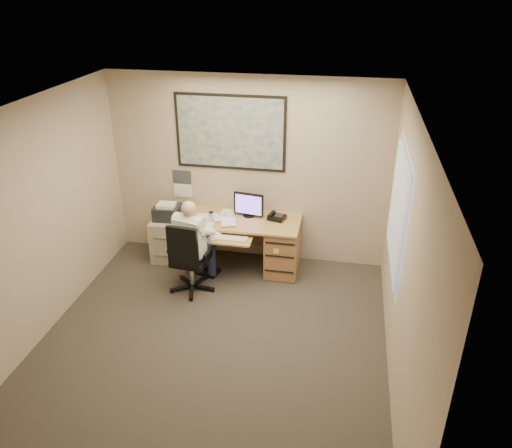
% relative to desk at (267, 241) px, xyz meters
% --- Properties ---
extents(room_shell, '(4.00, 4.50, 2.70)m').
position_rel_desk_xyz_m(room_shell, '(-0.34, -1.90, 0.91)').
color(room_shell, '#36302A').
rests_on(room_shell, ground).
extents(desk, '(1.60, 0.97, 1.10)m').
position_rel_desk_xyz_m(desk, '(0.00, 0.00, 0.00)').
color(desk, tan).
rests_on(desk, ground).
extents(world_map, '(1.56, 0.03, 1.06)m').
position_rel_desk_xyz_m(world_map, '(-0.58, 0.33, 1.46)').
color(world_map, '#1E4C93').
rests_on(world_map, room_shell).
extents(wall_calendar, '(0.28, 0.01, 0.42)m').
position_rel_desk_xyz_m(wall_calendar, '(-1.33, 0.34, 0.64)').
color(wall_calendar, white).
rests_on(wall_calendar, room_shell).
extents(window_blinds, '(0.06, 1.40, 1.30)m').
position_rel_desk_xyz_m(window_blinds, '(1.63, -1.10, 1.11)').
color(window_blinds, silver).
rests_on(window_blinds, room_shell).
extents(filing_cabinet, '(0.48, 0.57, 0.90)m').
position_rel_desk_xyz_m(filing_cabinet, '(-1.48, 0.03, -0.06)').
color(filing_cabinet, '#B0A68E').
rests_on(filing_cabinet, ground).
extents(office_chair, '(0.67, 0.67, 1.05)m').
position_rel_desk_xyz_m(office_chair, '(-0.89, -0.79, -0.14)').
color(office_chair, black).
rests_on(office_chair, ground).
extents(person, '(0.71, 0.87, 1.29)m').
position_rel_desk_xyz_m(person, '(-0.90, -0.71, 0.21)').
color(person, white).
rests_on(person, office_chair).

